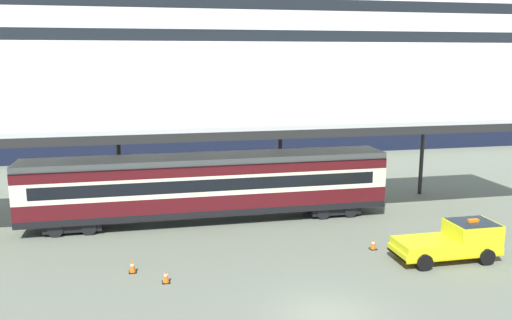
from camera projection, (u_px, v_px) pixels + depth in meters
The scene contains 8 objects.
ground_plane at pixel (327, 315), 20.59m from camera, with size 400.00×400.00×0.00m, color #646A59.
cruise_ship at pixel (225, 41), 64.53m from camera, with size 143.98×28.37×36.60m.
platform_canopy at pixel (207, 125), 31.56m from camera, with size 42.76×6.37×6.14m.
train_carriage at pixel (209, 185), 31.88m from camera, with size 21.91×2.81×4.11m.
service_truck at pixel (455, 240), 26.08m from camera, with size 5.20×2.25×2.02m.
traffic_cone_near at pixel (132, 266), 24.57m from camera, with size 0.36×0.36×0.66m.
traffic_cone_mid at pixel (166, 276), 23.47m from camera, with size 0.36×0.36×0.65m.
traffic_cone_far at pixel (373, 244), 27.54m from camera, with size 0.36×0.36×0.63m.
Camera 1 is at (-6.72, -18.00, 9.97)m, focal length 36.83 mm.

